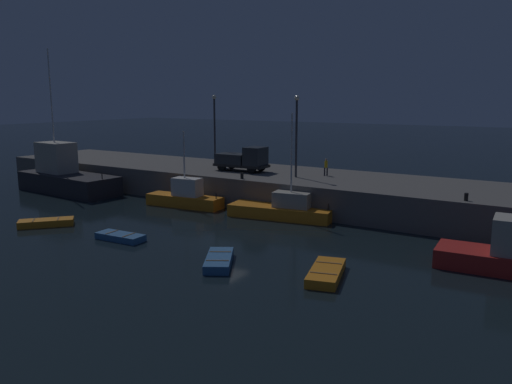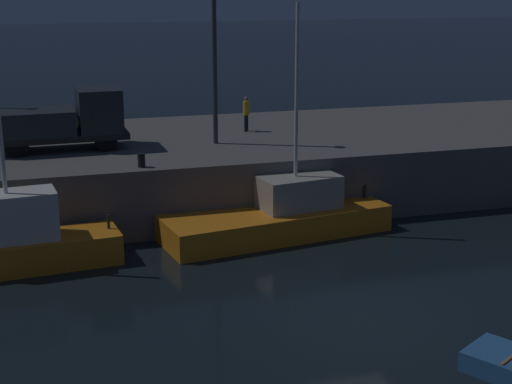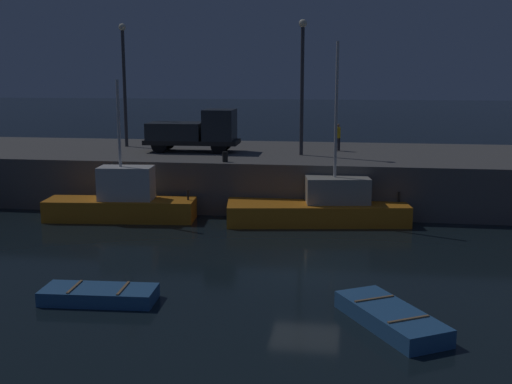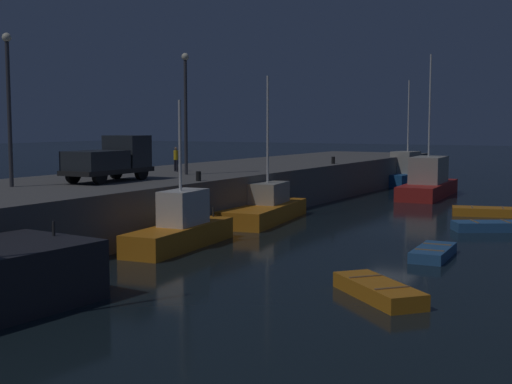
{
  "view_description": "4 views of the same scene",
  "coord_description": "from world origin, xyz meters",
  "px_view_note": "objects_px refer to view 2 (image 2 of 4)",
  "views": [
    {
      "loc": [
        19.99,
        -27.81,
        9.78
      ],
      "look_at": [
        -1.87,
        6.9,
        2.14
      ],
      "focal_mm": 35.62,
      "sensor_mm": 36.0,
      "label": 1
    },
    {
      "loc": [
        -8.49,
        -18.15,
        9.34
      ],
      "look_at": [
        -1.46,
        5.71,
        2.41
      ],
      "focal_mm": 53.52,
      "sensor_mm": 36.0,
      "label": 2
    },
    {
      "loc": [
        1.43,
        -21.69,
        7.07
      ],
      "look_at": [
        -2.83,
        6.62,
        1.66
      ],
      "focal_mm": 43.77,
      "sensor_mm": 36.0,
      "label": 3
    },
    {
      "loc": [
        -35.39,
        -11.69,
        5.7
      ],
      "look_at": [
        -2.01,
        7.28,
        1.94
      ],
      "focal_mm": 48.32,
      "sensor_mm": 36.0,
      "label": 4
    }
  ],
  "objects_px": {
    "lamp_post_east": "(214,40)",
    "bollard_west": "(141,160)",
    "fishing_trawler_red": "(280,216)",
    "utility_truck": "(65,120)",
    "fishing_boat_black": "(11,244)",
    "dockworker": "(246,112)"
  },
  "relations": [
    {
      "from": "lamp_post_east",
      "to": "bollard_west",
      "type": "xyz_separation_m",
      "value": [
        -3.62,
        -3.37,
        -4.04
      ]
    },
    {
      "from": "fishing_boat_black",
      "to": "bollard_west",
      "type": "xyz_separation_m",
      "value": [
        4.72,
        2.23,
        2.02
      ]
    },
    {
      "from": "fishing_trawler_red",
      "to": "bollard_west",
      "type": "relative_size",
      "value": 17.15
    },
    {
      "from": "fishing_trawler_red",
      "to": "dockworker",
      "type": "xyz_separation_m",
      "value": [
        0.6,
        6.86,
        2.83
      ]
    },
    {
      "from": "fishing_trawler_red",
      "to": "utility_truck",
      "type": "distance_m",
      "value": 9.62
    },
    {
      "from": "fishing_boat_black",
      "to": "utility_truck",
      "type": "bearing_deg",
      "value": 69.99
    },
    {
      "from": "fishing_boat_black",
      "to": "bollard_west",
      "type": "bearing_deg",
      "value": 25.3
    },
    {
      "from": "fishing_boat_black",
      "to": "dockworker",
      "type": "distance_m",
      "value": 13.2
    },
    {
      "from": "fishing_trawler_red",
      "to": "dockworker",
      "type": "height_order",
      "value": "fishing_trawler_red"
    },
    {
      "from": "fishing_trawler_red",
      "to": "dockworker",
      "type": "bearing_deg",
      "value": 85.0
    },
    {
      "from": "fishing_boat_black",
      "to": "utility_truck",
      "type": "distance_m",
      "value": 7.21
    },
    {
      "from": "fishing_trawler_red",
      "to": "dockworker",
      "type": "relative_size",
      "value": 5.67
    },
    {
      "from": "fishing_boat_black",
      "to": "lamp_post_east",
      "type": "bearing_deg",
      "value": 33.9
    },
    {
      "from": "fishing_trawler_red",
      "to": "lamp_post_east",
      "type": "distance_m",
      "value": 7.89
    },
    {
      "from": "fishing_trawler_red",
      "to": "lamp_post_east",
      "type": "relative_size",
      "value": 1.23
    },
    {
      "from": "fishing_boat_black",
      "to": "bollard_west",
      "type": "distance_m",
      "value": 5.6
    },
    {
      "from": "fishing_trawler_red",
      "to": "lamp_post_east",
      "type": "bearing_deg",
      "value": 106.3
    },
    {
      "from": "lamp_post_east",
      "to": "bollard_west",
      "type": "bearing_deg",
      "value": -137.01
    },
    {
      "from": "fishing_boat_black",
      "to": "dockworker",
      "type": "bearing_deg",
      "value": 37.17
    },
    {
      "from": "lamp_post_east",
      "to": "bollard_west",
      "type": "relative_size",
      "value": 13.96
    },
    {
      "from": "utility_truck",
      "to": "bollard_west",
      "type": "relative_size",
      "value": 10.37
    },
    {
      "from": "utility_truck",
      "to": "dockworker",
      "type": "bearing_deg",
      "value": 11.45
    }
  ]
}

